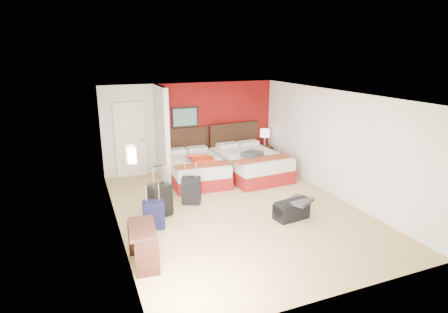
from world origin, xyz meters
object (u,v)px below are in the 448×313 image
suitcase_navy (154,216)px  desk (143,246)px  table_lamp (265,138)px  suitcase_black (161,202)px  duffel_bag (291,210)px  bed_left (196,170)px  red_suitcase_open (200,158)px  suitcase_charcoal (191,191)px  bed_right (250,165)px  nightstand (264,155)px

suitcase_navy → desk: size_ratio=0.67×
table_lamp → suitcase_navy: size_ratio=0.95×
table_lamp → suitcase_black: size_ratio=0.78×
duffel_bag → bed_left: bearing=103.3°
red_suitcase_open → suitcase_charcoal: 1.55m
table_lamp → suitcase_black: table_lamp is taller
bed_right → desk: (-3.57, -3.39, 0.02)m
bed_right → nightstand: size_ratio=3.81×
bed_left → red_suitcase_open: size_ratio=2.54×
bed_left → suitcase_charcoal: bearing=-108.9°
nightstand → desk: size_ratio=0.69×
suitcase_navy → duffel_bag: 2.80m
table_lamp → duffel_bag: (-1.31, -3.65, -0.65)m
bed_left → bed_right: 1.54m
suitcase_navy → bed_left: bearing=60.2°
bed_left → bed_right: bed_right is taller
bed_right → suitcase_charcoal: 2.46m
bed_right → duffel_bag: 2.82m
bed_left → table_lamp: (2.42, 0.67, 0.53)m
suitcase_charcoal → duffel_bag: 2.27m
red_suitcase_open → suitcase_black: size_ratio=1.17×
duffel_bag → desk: 3.21m
red_suitcase_open → suitcase_navy: (-1.72, -2.28, -0.37)m
bed_right → duffel_bag: (-0.42, -2.79, -0.15)m
bed_right → desk: bearing=-140.3°
red_suitcase_open → desk: (-2.14, -3.47, -0.30)m
nightstand → suitcase_charcoal: size_ratio=0.95×
bed_left → nightstand: (2.42, 0.67, -0.01)m
bed_left → suitcase_black: (-1.37, -1.87, 0.04)m
bed_left → suitcase_black: size_ratio=2.97×
bed_left → table_lamp: table_lamp is taller
duffel_bag → desk: size_ratio=0.86×
bed_right → duffel_bag: bed_right is taller
table_lamp → suitcase_navy: 5.09m
table_lamp → desk: table_lamp is taller
bed_left → suitcase_black: 2.32m
nightstand → suitcase_charcoal: 3.68m
red_suitcase_open → nightstand: red_suitcase_open is taller
desk → bed_left: bearing=66.2°
suitcase_charcoal → desk: 2.57m
suitcase_charcoal → suitcase_navy: bearing=-112.1°
nightstand → suitcase_black: suitcase_black is taller
nightstand → suitcase_navy: bearing=-137.6°
nightstand → suitcase_black: bearing=-140.8°
bed_right → table_lamp: table_lamp is taller
suitcase_charcoal → suitcase_navy: size_ratio=1.09×
bed_left → suitcase_charcoal: size_ratio=3.32×
bed_right → duffel_bag: bearing=-102.4°
bed_left → nightstand: size_ratio=3.50×
red_suitcase_open → table_lamp: table_lamp is taller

